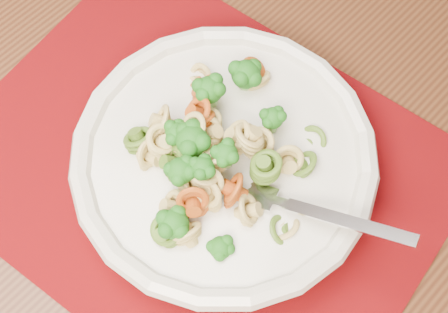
% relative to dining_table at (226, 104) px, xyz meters
% --- Properties ---
extents(dining_table, '(1.62, 1.28, 0.69)m').
position_rel_dining_table_xyz_m(dining_table, '(0.00, 0.00, 0.00)').
color(dining_table, '#4D2B15').
rests_on(dining_table, ground).
extents(placemat, '(0.50, 0.41, 0.00)m').
position_rel_dining_table_xyz_m(placemat, '(0.03, -0.12, 0.09)').
color(placemat, '#630504').
rests_on(placemat, dining_table).
extents(pasta_bowl, '(0.28, 0.28, 0.05)m').
position_rel_dining_table_xyz_m(pasta_bowl, '(0.06, -0.11, 0.12)').
color(pasta_bowl, silver).
rests_on(pasta_bowl, placemat).
extents(pasta_broccoli_heap, '(0.23, 0.23, 0.06)m').
position_rel_dining_table_xyz_m(pasta_broccoli_heap, '(0.06, -0.11, 0.14)').
color(pasta_broccoli_heap, tan).
rests_on(pasta_broccoli_heap, pasta_bowl).
extents(fork, '(0.18, 0.03, 0.08)m').
position_rel_dining_table_xyz_m(fork, '(0.10, -0.14, 0.14)').
color(fork, silver).
rests_on(fork, pasta_bowl).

